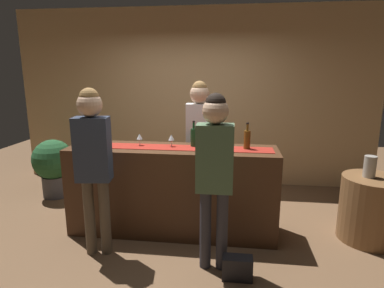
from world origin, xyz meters
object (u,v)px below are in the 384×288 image
object	(u,v)px
wine_bottle_amber	(247,139)
wine_glass_far_end	(140,137)
bartender	(199,132)
round_side_table	(371,209)
wine_glass_near_customer	(215,139)
vase_on_side_table	(370,167)
handbag	(237,268)
customer_browsing	(93,154)
potted_plant_tall	(53,164)
customer_sipping	(215,164)
wine_bottle_green	(194,137)
wine_glass_mid_counter	(171,138)
wine_bottle_clear	(93,135)

from	to	relation	value
wine_bottle_amber	wine_glass_far_end	distance (m)	1.24
bartender	round_side_table	xyz separation A→B (m)	(2.01, -0.49, -0.74)
wine_glass_near_customer	vase_on_side_table	bearing A→B (deg)	2.93
handbag	customer_browsing	bearing A→B (deg)	169.79
wine_bottle_amber	wine_glass_near_customer	size ratio (longest dim) A/B	2.10
handbag	wine_glass_near_customer	bearing A→B (deg)	107.77
potted_plant_tall	handbag	xyz separation A→B (m)	(2.76, -1.71, -0.40)
wine_bottle_amber	wine_glass_far_end	world-z (taller)	wine_bottle_amber
customer_sipping	handbag	size ratio (longest dim) A/B	6.10
wine_bottle_green	round_side_table	world-z (taller)	wine_bottle_green
potted_plant_tall	handbag	bearing A→B (deg)	-31.79
wine_glass_mid_counter	bartender	world-z (taller)	bartender
wine_bottle_green	potted_plant_tall	world-z (taller)	wine_bottle_green
round_side_table	vase_on_side_table	world-z (taller)	vase_on_side_table
bartender	wine_glass_mid_counter	bearing A→B (deg)	60.21
wine_glass_mid_counter	round_side_table	xyz separation A→B (m)	(2.28, 0.05, -0.77)
wine_bottle_amber	potted_plant_tall	distance (m)	3.03
wine_bottle_green	wine_glass_far_end	distance (m)	0.64
customer_sipping	wine_bottle_amber	bearing A→B (deg)	66.19
wine_bottle_clear	wine_bottle_green	distance (m)	1.21
wine_bottle_clear	handbag	bearing A→B (deg)	-27.84
wine_bottle_amber	bartender	bearing A→B (deg)	137.72
wine_bottle_clear	wine_bottle_green	xyz separation A→B (m)	(1.21, 0.02, 0.00)
round_side_table	potted_plant_tall	distance (m)	4.34
potted_plant_tall	wine_glass_near_customer	bearing A→B (deg)	-18.80
wine_bottle_clear	handbag	distance (m)	2.22
bartender	potted_plant_tall	world-z (taller)	bartender
customer_sipping	potted_plant_tall	xyz separation A→B (m)	(-2.53, 1.56, -0.54)
round_side_table	vase_on_side_table	size ratio (longest dim) A/B	3.08
wine_bottle_clear	customer_sipping	size ratio (longest dim) A/B	0.18
wine_bottle_amber	vase_on_side_table	world-z (taller)	wine_bottle_amber
wine_glass_mid_counter	vase_on_side_table	xyz separation A→B (m)	(2.22, 0.07, -0.28)
customer_sipping	customer_browsing	size ratio (longest dim) A/B	0.98
customer_browsing	vase_on_side_table	xyz separation A→B (m)	(2.89, 0.69, -0.22)
customer_browsing	round_side_table	distance (m)	3.11
wine_bottle_clear	wine_bottle_green	world-z (taller)	same
wine_glass_near_customer	wine_glass_far_end	xyz separation A→B (m)	(-0.88, 0.03, 0.00)
bartender	customer_browsing	xyz separation A→B (m)	(-0.94, -1.17, -0.03)
wine_glass_mid_counter	customer_browsing	bearing A→B (deg)	-136.97
round_side_table	handbag	world-z (taller)	round_side_table
wine_bottle_amber	customer_browsing	size ratio (longest dim) A/B	0.17
bartender	handbag	world-z (taller)	bartender
wine_bottle_green	wine_glass_far_end	xyz separation A→B (m)	(-0.63, -0.03, -0.01)
customer_sipping	handbag	world-z (taller)	customer_sipping
wine_glass_far_end	customer_browsing	distance (m)	0.70
wine_bottle_clear	handbag	size ratio (longest dim) A/B	1.08
wine_glass_far_end	customer_browsing	bearing A→B (deg)	-114.67
round_side_table	handbag	size ratio (longest dim) A/B	2.64
customer_browsing	round_side_table	size ratio (longest dim) A/B	2.35
wine_glass_near_customer	vase_on_side_table	world-z (taller)	wine_glass_near_customer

